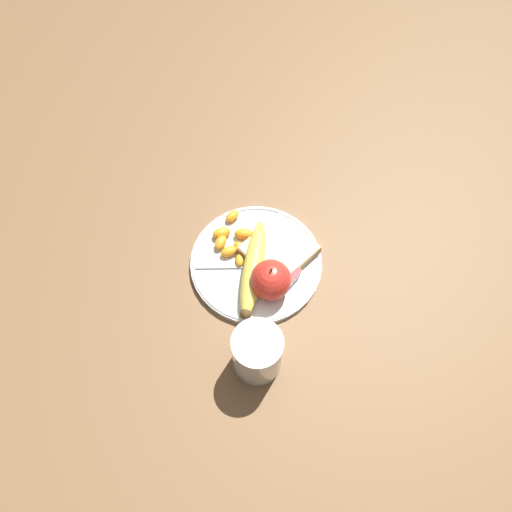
{
  "coord_description": "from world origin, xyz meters",
  "views": [
    {
      "loc": [
        -0.32,
        -0.27,
        0.81
      ],
      "look_at": [
        0.0,
        0.0,
        0.03
      ],
      "focal_mm": 35.0,
      "sensor_mm": 36.0,
      "label": 1
    }
  ],
  "objects_px": {
    "juice_glass": "(257,353)",
    "bread_slice": "(279,250)",
    "jam_packet": "(288,275)",
    "banana": "(253,268)",
    "apple": "(271,280)",
    "fork": "(253,265)",
    "plate": "(256,262)"
  },
  "relations": [
    {
      "from": "banana",
      "to": "fork",
      "type": "distance_m",
      "value": 0.02
    },
    {
      "from": "banana",
      "to": "fork",
      "type": "bearing_deg",
      "value": 42.16
    },
    {
      "from": "plate",
      "to": "banana",
      "type": "distance_m",
      "value": 0.03
    },
    {
      "from": "apple",
      "to": "fork",
      "type": "height_order",
      "value": "apple"
    },
    {
      "from": "jam_packet",
      "to": "banana",
      "type": "bearing_deg",
      "value": 121.11
    },
    {
      "from": "banana",
      "to": "bread_slice",
      "type": "relative_size",
      "value": 1.49
    },
    {
      "from": "plate",
      "to": "banana",
      "type": "height_order",
      "value": "banana"
    },
    {
      "from": "banana",
      "to": "bread_slice",
      "type": "height_order",
      "value": "banana"
    },
    {
      "from": "plate",
      "to": "fork",
      "type": "relative_size",
      "value": 1.65
    },
    {
      "from": "bread_slice",
      "to": "jam_packet",
      "type": "relative_size",
      "value": 3.15
    },
    {
      "from": "bread_slice",
      "to": "jam_packet",
      "type": "xyz_separation_m",
      "value": [
        -0.03,
        -0.04,
        -0.0
      ]
    },
    {
      "from": "jam_packet",
      "to": "fork",
      "type": "bearing_deg",
      "value": 108.32
    },
    {
      "from": "apple",
      "to": "plate",
      "type": "bearing_deg",
      "value": 65.01
    },
    {
      "from": "apple",
      "to": "banana",
      "type": "relative_size",
      "value": 0.44
    },
    {
      "from": "banana",
      "to": "fork",
      "type": "relative_size",
      "value": 1.25
    },
    {
      "from": "apple",
      "to": "jam_packet",
      "type": "distance_m",
      "value": 0.04
    },
    {
      "from": "juice_glass",
      "to": "jam_packet",
      "type": "height_order",
      "value": "juice_glass"
    },
    {
      "from": "banana",
      "to": "bread_slice",
      "type": "bearing_deg",
      "value": -8.21
    },
    {
      "from": "juice_glass",
      "to": "apple",
      "type": "distance_m",
      "value": 0.13
    },
    {
      "from": "bread_slice",
      "to": "plate",
      "type": "bearing_deg",
      "value": 153.15
    },
    {
      "from": "apple",
      "to": "bread_slice",
      "type": "bearing_deg",
      "value": 27.1
    },
    {
      "from": "juice_glass",
      "to": "bread_slice",
      "type": "xyz_separation_m",
      "value": [
        0.18,
        0.1,
        -0.02
      ]
    },
    {
      "from": "banana",
      "to": "jam_packet",
      "type": "xyz_separation_m",
      "value": [
        0.03,
        -0.05,
        -0.01
      ]
    },
    {
      "from": "apple",
      "to": "fork",
      "type": "xyz_separation_m",
      "value": [
        0.02,
        0.05,
        -0.03
      ]
    },
    {
      "from": "plate",
      "to": "apple",
      "type": "height_order",
      "value": "apple"
    },
    {
      "from": "juice_glass",
      "to": "apple",
      "type": "xyz_separation_m",
      "value": [
        0.11,
        0.06,
        -0.0
      ]
    },
    {
      "from": "juice_glass",
      "to": "bread_slice",
      "type": "bearing_deg",
      "value": 28.91
    },
    {
      "from": "apple",
      "to": "bread_slice",
      "type": "xyz_separation_m",
      "value": [
        0.07,
        0.03,
        -0.02
      ]
    },
    {
      "from": "juice_glass",
      "to": "jam_packet",
      "type": "xyz_separation_m",
      "value": [
        0.15,
        0.05,
        -0.03
      ]
    },
    {
      "from": "juice_glass",
      "to": "fork",
      "type": "relative_size",
      "value": 0.71
    },
    {
      "from": "banana",
      "to": "bread_slice",
      "type": "distance_m",
      "value": 0.06
    },
    {
      "from": "fork",
      "to": "banana",
      "type": "bearing_deg",
      "value": -89.03
    }
  ]
}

